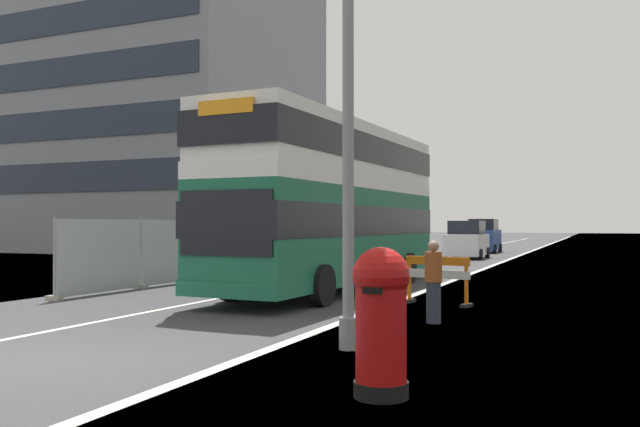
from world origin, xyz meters
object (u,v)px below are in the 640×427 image
Objects in this scene: double_decker_bus at (334,203)px; car_receding_mid at (484,237)px; red_pillar_postbox at (381,315)px; lamppost_foreground at (348,91)px; pedestrian_at_kerb at (433,282)px; roadworks_barrier at (437,274)px; car_oncoming_near at (467,241)px.

double_decker_bus is 27.60m from car_receding_mid.
lamppost_foreground is at bearing 118.53° from red_pillar_postbox.
lamppost_foreground reaches higher than red_pillar_postbox.
car_receding_mid is (-0.26, 27.56, -1.50)m from double_decker_bus.
car_receding_mid is at bearing 97.80° from pedestrian_at_kerb.
lamppost_foreground is (3.65, -8.30, 1.48)m from double_decker_bus.
car_oncoming_near is (-3.43, 21.61, 0.26)m from roadworks_barrier.
car_receding_mid is at bearing 97.38° from roadworks_barrier.
roadworks_barrier is at bearing -80.99° from car_oncoming_near.
red_pillar_postbox is 1.04× the size of pedestrian_at_kerb.
car_receding_mid reaches higher than car_oncoming_near.
lamppost_foreground is 36.20m from car_receding_mid.
double_decker_bus reaches higher than red_pillar_postbox.
roadworks_barrier is (3.59, -2.18, -1.83)m from double_decker_bus.
lamppost_foreground reaches higher than pedestrian_at_kerb.
red_pillar_postbox is at bearing -80.77° from roadworks_barrier.
roadworks_barrier is 1.05× the size of pedestrian_at_kerb.
red_pillar_postbox is 8.72m from roadworks_barrier.
double_decker_bus reaches higher than roadworks_barrier.
double_decker_bus is at bearing -90.50° from car_oncoming_near.
pedestrian_at_kerb is at bearing -82.20° from car_receding_mid.
car_oncoming_near is at bearing -87.00° from car_receding_mid.
double_decker_bus is 1.36× the size of lamppost_foreground.
lamppost_foreground is at bearing -66.29° from double_decker_bus.
pedestrian_at_kerb is (0.57, 3.20, -3.23)m from lamppost_foreground.
car_oncoming_near is (-4.83, 30.22, 0.06)m from red_pillar_postbox.
lamppost_foreground is at bearing -89.53° from roadworks_barrier.
lamppost_foreground is at bearing -100.11° from pedestrian_at_kerb.
roadworks_barrier is at bearing 90.47° from lamppost_foreground.
car_oncoming_near is 24.87m from pedestrian_at_kerb.
car_oncoming_near is at bearing 99.37° from pedestrian_at_kerb.
pedestrian_at_kerb is (4.47, -32.66, -0.25)m from car_receding_mid.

